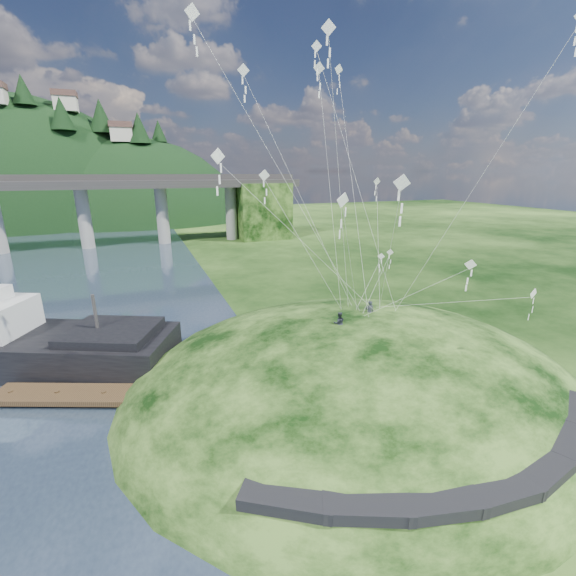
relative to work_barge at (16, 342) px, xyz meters
name	(u,v)px	position (x,y,z in m)	size (l,w,h in m)	color
ground	(264,423)	(16.67, -14.81, -2.16)	(320.00, 320.00, 0.00)	black
grass_hill	(354,401)	(24.67, -12.81, -3.66)	(36.00, 32.00, 13.00)	black
footpath	(476,469)	(24.13, -24.56, -0.07)	(22.29, 5.84, 0.83)	black
bridge	(25,203)	(-9.79, 55.25, 7.55)	(160.00, 11.00, 15.00)	#2D2B2B
far_ridge	(13,248)	(-26.91, 107.36, -9.59)	(153.00, 70.00, 94.50)	black
work_barge	(16,342)	(0.00, 0.00, 0.00)	(25.15, 16.44, 8.61)	black
wooden_dock	(104,395)	(6.89, -8.34, -1.67)	(15.26, 8.03, 1.11)	#372616
kite_flyers	(352,308)	(24.66, -11.69, 3.67)	(4.36, 2.11, 1.85)	#272B34
kite_swarm	(345,140)	(23.41, -11.95, 15.36)	(19.42, 15.46, 17.77)	white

